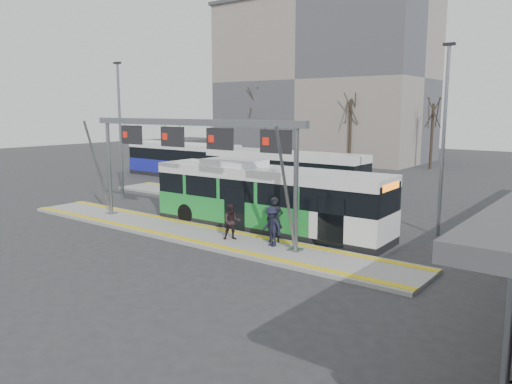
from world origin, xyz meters
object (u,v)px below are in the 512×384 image
Objects in this scene: passenger_c at (272,226)px; passenger_b at (232,222)px; passenger_a at (275,220)px; gantry at (189,142)px; hero_bus at (267,199)px.

passenger_b is at bearing -159.45° from passenger_c.
passenger_c is (0.30, -0.62, -0.14)m from passenger_a.
gantry is 8.19× the size of passenger_b.
passenger_c reaches higher than passenger_b.
hero_bus is 2.88m from passenger_b.
passenger_a is at bearing 130.29° from passenger_c.
gantry is at bearing 131.93° from passenger_b.
hero_bus is 7.70× the size of passenger_b.
passenger_b is 0.95× the size of passenger_c.
passenger_c is at bearing 0.12° from gantry.
gantry reaches higher than passenger_c.
gantry is 6.70× the size of passenger_a.
hero_bus reaches higher than passenger_a.
passenger_c is at bearing -91.88° from passenger_a.
hero_bus is 6.30× the size of passenger_a.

